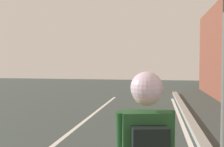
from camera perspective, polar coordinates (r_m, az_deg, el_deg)
The scene contains 0 objects.
Camera 1 is at (2.60, 3.08, 1.83)m, focal length 39.43 mm.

